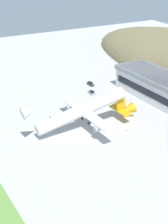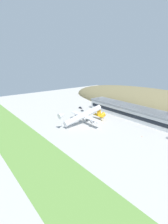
% 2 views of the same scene
% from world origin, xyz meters
% --- Properties ---
extents(ground_plane, '(328.81, 328.81, 0.00)m').
position_xyz_m(ground_plane, '(0.00, 0.00, 0.00)').
color(ground_plane, '#B7B5AF').
extents(grass_strip_foreground, '(295.93, 28.95, 0.08)m').
position_xyz_m(grass_strip_foreground, '(0.00, -47.40, 0.04)').
color(grass_strip_foreground, '#669342').
rests_on(grass_strip_foreground, ground_plane).
extents(hill_backdrop, '(257.33, 78.56, 40.11)m').
position_xyz_m(hill_backdrop, '(3.18, 95.13, 0.00)').
color(hill_backdrop, olive).
rests_on(hill_backdrop, ground_plane).
extents(terminal_building, '(105.35, 16.76, 10.73)m').
position_xyz_m(terminal_building, '(13.80, 48.30, 6.08)').
color(terminal_building, silver).
rests_on(terminal_building, ground_plane).
extents(cargo_airplane, '(34.64, 46.73, 13.73)m').
position_xyz_m(cargo_airplane, '(-5.99, 4.97, 7.30)').
color(cargo_airplane, silver).
extents(service_car_0, '(4.53, 2.14, 1.66)m').
position_xyz_m(service_car_0, '(-34.57, 25.00, 0.69)').
color(service_car_0, '#999EA3').
rests_on(service_car_0, ground_plane).
extents(service_car_1, '(4.60, 1.67, 1.70)m').
position_xyz_m(service_car_1, '(-45.05, 30.41, 0.70)').
color(service_car_1, '#333338').
rests_on(service_car_1, ground_plane).
extents(traffic_cone_0, '(0.52, 0.52, 0.58)m').
position_xyz_m(traffic_cone_0, '(3.02, 17.86, 0.28)').
color(traffic_cone_0, orange).
rests_on(traffic_cone_0, ground_plane).
extents(traffic_cone_1, '(0.52, 0.52, 0.58)m').
position_xyz_m(traffic_cone_1, '(38.26, 20.32, 0.28)').
color(traffic_cone_1, orange).
rests_on(traffic_cone_1, ground_plane).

